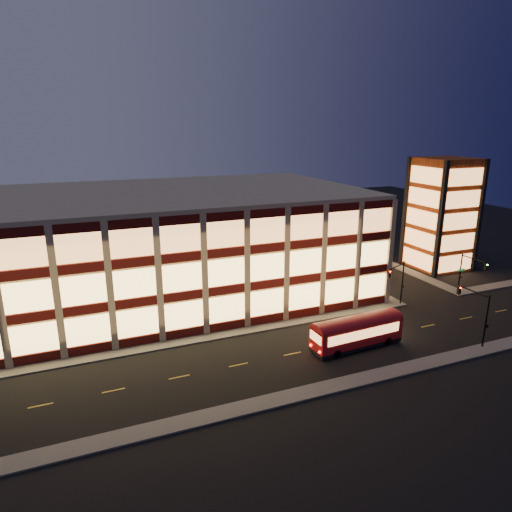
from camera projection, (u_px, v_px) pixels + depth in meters
name	position (u px, v px, depth m)	size (l,w,h in m)	color
ground	(237.00, 337.00, 51.48)	(200.00, 200.00, 0.00)	black
sidewalk_office_south	(209.00, 337.00, 51.25)	(54.00, 2.00, 0.15)	#514F4C
sidewalk_office_east	(333.00, 270.00, 74.97)	(2.00, 30.00, 0.15)	#514F4C
sidewalk_tower_south	(490.00, 287.00, 66.96)	(14.00, 2.00, 0.15)	#514F4C
sidewalk_tower_west	(387.00, 262.00, 78.99)	(2.00, 30.00, 0.15)	#514F4C
sidewalk_near	(288.00, 397.00, 39.91)	(100.00, 2.00, 0.15)	#514F4C
office_building	(175.00, 242.00, 63.43)	(50.45, 30.45, 14.50)	tan
stair_tower	(441.00, 214.00, 74.20)	(8.60, 8.60, 18.00)	#8C3814
traffic_signal_far	(398.00, 277.00, 58.66)	(3.79, 1.87, 6.00)	black
traffic_signal_right	(469.00, 269.00, 62.03)	(1.20, 4.37, 6.00)	black
traffic_signal_near	(476.00, 307.00, 49.12)	(0.32, 4.45, 6.00)	black
trolley_bus	(357.00, 330.00, 48.61)	(10.45, 3.16, 3.50)	#9C080C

